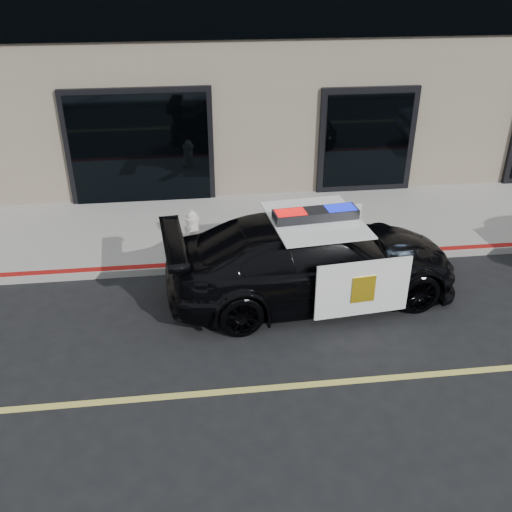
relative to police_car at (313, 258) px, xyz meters
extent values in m
plane|color=black|center=(-2.22, -2.40, -0.77)|extent=(120.00, 120.00, 0.00)
cube|color=gray|center=(-2.22, 2.85, -0.69)|extent=(60.00, 3.50, 0.15)
imported|color=black|center=(0.00, 0.00, -0.01)|extent=(3.15, 5.66, 1.52)
cube|color=white|center=(0.61, -1.04, -0.03)|extent=(1.62, 0.20, 1.02)
cube|color=white|center=(0.40, 1.14, -0.03)|extent=(1.62, 0.20, 1.02)
cube|color=white|center=(0.00, 0.00, 0.77)|extent=(1.69, 1.97, 0.03)
cube|color=gold|center=(0.61, -1.07, -0.03)|extent=(0.41, 0.05, 0.48)
cube|color=black|center=(0.00, 0.00, 0.85)|extent=(1.49, 0.52, 0.18)
cube|color=red|center=(-0.44, -0.04, 0.87)|extent=(0.54, 0.38, 0.16)
cube|color=#0C19CC|center=(0.44, 0.04, 0.87)|extent=(0.54, 0.38, 0.16)
cylinder|color=silver|center=(-2.11, 2.05, -0.58)|extent=(0.34, 0.34, 0.08)
cylinder|color=silver|center=(-2.11, 2.05, -0.30)|extent=(0.25, 0.25, 0.48)
cylinder|color=silver|center=(-2.11, 2.05, -0.05)|extent=(0.30, 0.30, 0.06)
sphere|color=silver|center=(-2.11, 2.05, 0.01)|extent=(0.22, 0.22, 0.22)
cylinder|color=silver|center=(-2.11, 2.05, 0.11)|extent=(0.07, 0.07, 0.07)
cylinder|color=silver|center=(-2.11, 2.22, -0.24)|extent=(0.12, 0.11, 0.12)
cylinder|color=silver|center=(-2.11, 1.89, -0.24)|extent=(0.12, 0.11, 0.12)
cylinder|color=silver|center=(-2.11, 1.86, -0.30)|extent=(0.16, 0.13, 0.16)
camera|label=1|loc=(-2.10, -8.69, 4.91)|focal=40.00mm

